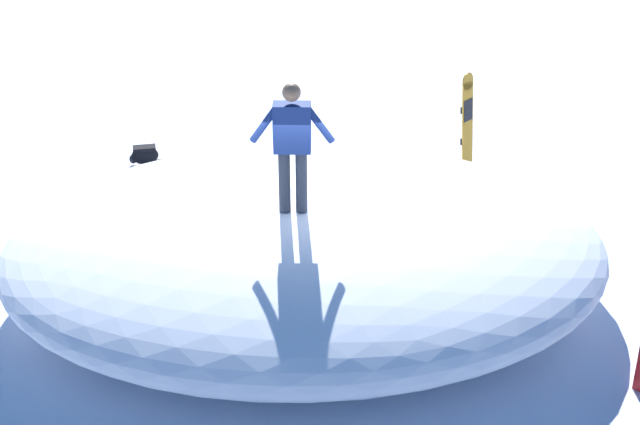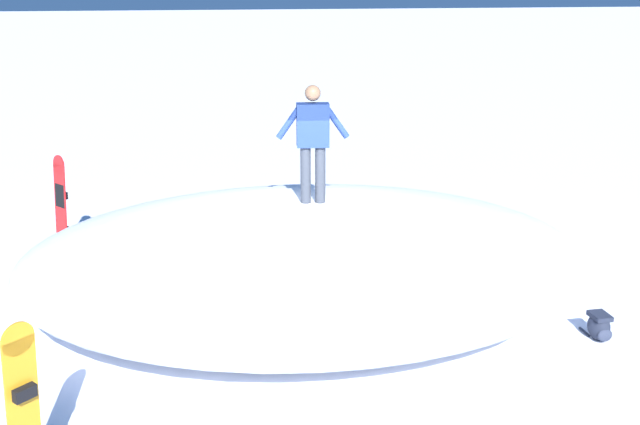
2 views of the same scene
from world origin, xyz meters
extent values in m
plane|color=white|center=(0.00, 0.00, 0.00)|extent=(240.00, 240.00, 0.00)
ellipsoid|color=white|center=(0.22, 0.43, 0.68)|extent=(8.02, 6.38, 1.36)
cylinder|color=#333842|center=(0.29, 0.77, 1.74)|extent=(0.14, 0.14, 0.78)
cylinder|color=#333842|center=(0.49, 0.74, 1.74)|extent=(0.14, 0.14, 0.78)
cube|color=navy|center=(0.39, 0.76, 2.42)|extent=(0.46, 0.28, 0.58)
sphere|color=#936B4C|center=(0.39, 0.76, 2.85)|extent=(0.21, 0.21, 0.21)
cylinder|color=navy|center=(0.09, 0.80, 2.47)|extent=(0.38, 0.14, 0.48)
cylinder|color=navy|center=(0.69, 0.71, 2.47)|extent=(0.38, 0.14, 0.48)
cube|color=orange|center=(-2.88, -3.03, 0.76)|extent=(0.32, 0.31, 1.52)
cylinder|color=orange|center=(-2.84, -3.08, 1.51)|extent=(0.25, 0.23, 0.30)
cube|color=black|center=(-2.88, -3.04, 1.03)|extent=(0.21, 0.19, 0.36)
cube|color=black|center=(-2.84, -3.08, 1.03)|extent=(0.20, 0.18, 0.12)
cube|color=black|center=(-2.87, -3.05, 0.48)|extent=(0.20, 0.18, 0.12)
ellipsoid|color=black|center=(2.51, -3.85, 0.16)|extent=(0.47, 0.28, 0.32)
ellipsoid|color=black|center=(2.71, -3.83, 0.11)|extent=(0.14, 0.20, 0.15)
cube|color=black|center=(2.51, -3.85, 0.29)|extent=(0.40, 0.24, 0.06)
cylinder|color=black|center=(2.25, -3.80, 0.01)|extent=(0.32, 0.06, 0.04)
cylinder|color=black|center=(2.26, -3.94, 0.01)|extent=(0.32, 0.06, 0.04)
ellipsoid|color=#1E2333|center=(3.53, -1.41, 0.17)|extent=(0.26, 0.33, 0.34)
ellipsoid|color=#2B3144|center=(3.53, -1.55, 0.12)|extent=(0.19, 0.09, 0.16)
cube|color=#1E2333|center=(3.53, -1.41, 0.31)|extent=(0.22, 0.28, 0.06)
cylinder|color=#1E2333|center=(3.61, -1.23, 0.01)|extent=(0.04, 0.23, 0.04)
cylinder|color=#1E2333|center=(3.46, -1.23, 0.01)|extent=(0.04, 0.23, 0.04)
camera|label=1|loc=(1.20, 9.72, 6.08)|focal=47.74mm
camera|label=2|loc=(-1.67, -8.88, 4.23)|focal=42.09mm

